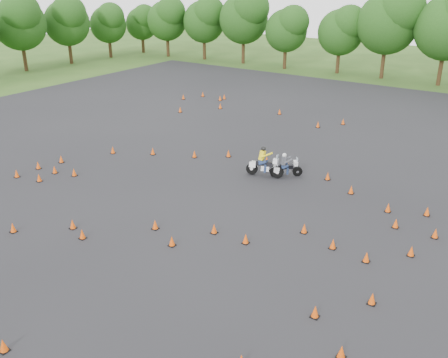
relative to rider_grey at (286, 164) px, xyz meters
name	(u,v)px	position (x,y,z in m)	size (l,w,h in m)	color
ground	(176,230)	(-1.19, -8.78, -0.76)	(140.00, 140.00, 0.00)	#2D5119
asphalt_pad	(244,187)	(-1.19, -2.78, -0.75)	(62.00, 62.00, 0.00)	black
treeline	(425,46)	(0.89, 26.16, 3.86)	(87.25, 32.40, 11.06)	#1D4513
traffic_cones	(246,189)	(-0.69, -3.34, -0.53)	(32.52, 32.88, 0.45)	#E74E09
rider_grey	(286,164)	(0.00, 0.00, 0.00)	(1.94, 0.60, 1.50)	#45474E
rider_yellow	(265,162)	(-1.05, -0.74, 0.13)	(2.27, 0.70, 1.75)	yellow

